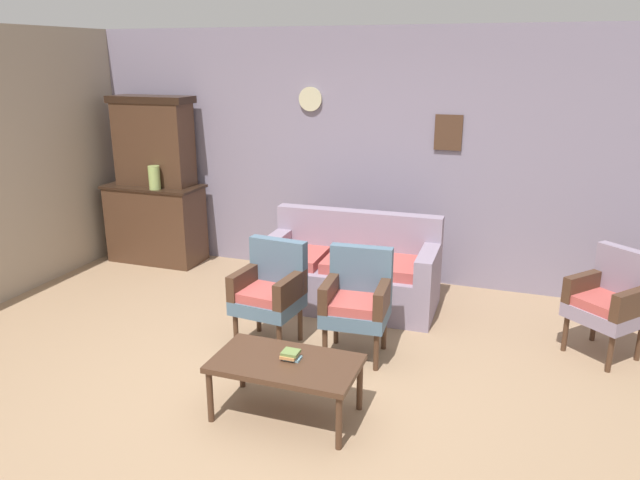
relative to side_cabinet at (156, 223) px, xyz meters
The scene contains 11 objects.
ground_plane 3.37m from the side_cabinet, 42.35° to the right, with size 7.68×7.68×0.00m, color #997A5B.
wall_back_with_decor 2.65m from the side_cabinet, ahead, with size 6.40×0.09×2.70m.
side_cabinet is the anchor object (origin of this frame).
cabinet_upper_hutch 0.99m from the side_cabinet, 90.00° to the left, with size 0.99×0.38×1.03m.
vase_on_cabinet 0.64m from the side_cabinet, 49.98° to the right, with size 0.13×0.13×0.27m, color #9CB763.
floral_couch 2.66m from the side_cabinet, 11.41° to the right, with size 1.73×0.84×0.90m.
armchair_by_doorway 2.71m from the side_cabinet, 35.55° to the right, with size 0.57×0.54×0.90m.
armchair_row_middle 3.33m from the side_cabinet, 27.31° to the right, with size 0.55×0.53×0.90m.
wingback_chair_by_fireplace 5.00m from the side_cabinet, ahead, with size 0.71×0.71×0.90m.
coffee_table 3.77m from the side_cabinet, 43.00° to the right, with size 1.00×0.56×0.42m.
book_stack_on_table 3.76m from the side_cabinet, 42.37° to the right, with size 0.13×0.11×0.06m.
Camera 1 is at (1.73, -3.71, 2.41)m, focal length 33.93 mm.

